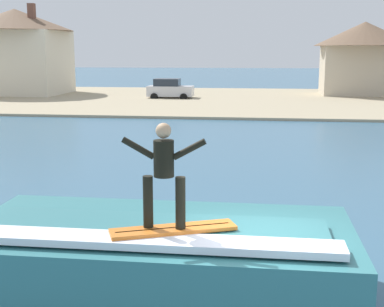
% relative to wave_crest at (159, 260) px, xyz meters
% --- Properties ---
extents(wave_crest, '(6.69, 3.26, 1.46)m').
position_rel_wave_crest_xyz_m(wave_crest, '(0.00, 0.00, 0.00)').
color(wave_crest, '#33747A').
rests_on(wave_crest, ground_plane).
extents(surfboard, '(2.03, 1.18, 0.06)m').
position_rel_wave_crest_xyz_m(surfboard, '(0.37, -0.67, 0.81)').
color(surfboard, orange).
rests_on(surfboard, wave_crest).
extents(surfer, '(1.33, 0.32, 1.68)m').
position_rel_wave_crest_xyz_m(surfer, '(0.23, -0.70, 1.78)').
color(surfer, black).
rests_on(surfer, surfboard).
extents(shoreline_bank, '(120.00, 26.80, 0.17)m').
position_rel_wave_crest_xyz_m(shoreline_bank, '(1.75, 38.33, -0.60)').
color(shoreline_bank, tan).
rests_on(shoreline_bank, ground_plane).
extents(car_near_shore, '(4.02, 2.19, 1.86)m').
position_rel_wave_crest_xyz_m(car_near_shore, '(-6.50, 38.56, 0.26)').
color(car_near_shore, silver).
rests_on(car_near_shore, ground_plane).
extents(house_with_chimney, '(11.03, 11.03, 8.60)m').
position_rel_wave_crest_xyz_m(house_with_chimney, '(-21.94, 41.33, 3.95)').
color(house_with_chimney, beige).
rests_on(house_with_chimney, ground_plane).
extents(house_gabled_white, '(9.41, 9.41, 6.96)m').
position_rel_wave_crest_xyz_m(house_gabled_white, '(11.07, 44.35, 3.48)').
color(house_gabled_white, beige).
rests_on(house_gabled_white, ground_plane).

